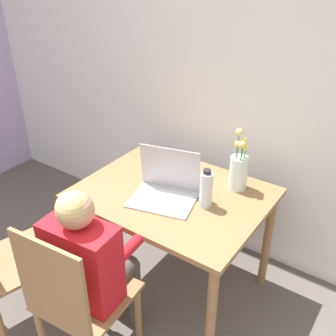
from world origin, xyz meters
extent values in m
cube|color=white|center=(0.00, 2.23, 1.25)|extent=(6.40, 0.05, 2.50)
cube|color=olive|center=(-0.05, 1.61, 0.69)|extent=(1.02, 0.80, 0.03)
cylinder|color=olive|center=(-0.51, 1.26, 0.34)|extent=(0.05, 0.05, 0.68)
cylinder|color=olive|center=(0.41, 1.26, 0.34)|extent=(0.05, 0.05, 0.68)
cylinder|color=olive|center=(-0.51, 1.96, 0.34)|extent=(0.05, 0.05, 0.68)
cylinder|color=olive|center=(0.41, 1.96, 0.34)|extent=(0.05, 0.05, 0.68)
cube|color=olive|center=(-0.10, 0.96, 0.44)|extent=(0.43, 0.43, 0.02)
cube|color=olive|center=(-0.08, 0.77, 0.68)|extent=(0.38, 0.05, 0.46)
cylinder|color=olive|center=(0.05, 1.14, 0.22)|extent=(0.04, 0.04, 0.43)
cylinder|color=olive|center=(-0.29, 1.11, 0.22)|extent=(0.04, 0.04, 0.43)
cube|color=olive|center=(-0.59, 0.90, 0.44)|extent=(0.49, 0.49, 0.02)
cylinder|color=olive|center=(-0.39, 1.02, 0.22)|extent=(0.04, 0.04, 0.43)
cylinder|color=olive|center=(-0.71, 1.11, 0.22)|extent=(0.04, 0.04, 0.43)
cylinder|color=olive|center=(-0.48, 0.69, 0.22)|extent=(0.04, 0.04, 0.43)
cube|color=red|center=(-0.10, 0.96, 0.66)|extent=(0.36, 0.21, 0.41)
sphere|color=tan|center=(-0.10, 0.96, 0.95)|extent=(0.17, 0.17, 0.17)
sphere|color=#D8BC72|center=(-0.10, 0.94, 0.97)|extent=(0.14, 0.14, 0.14)
cylinder|color=#4C4742|center=(-0.04, 1.10, 0.47)|extent=(0.11, 0.29, 0.09)
cylinder|color=#4C4742|center=(-0.19, 1.09, 0.47)|extent=(0.11, 0.29, 0.09)
cylinder|color=#4C4742|center=(-0.05, 1.24, 0.23)|extent=(0.08, 0.08, 0.45)
cylinder|color=#4C4742|center=(-0.20, 1.23, 0.23)|extent=(0.08, 0.08, 0.45)
cylinder|color=red|center=(0.03, 1.18, 0.68)|extent=(0.08, 0.24, 0.06)
cylinder|color=red|center=(-0.26, 1.15, 0.68)|extent=(0.08, 0.24, 0.06)
cube|color=#B2B2B7|center=(-0.05, 1.51, 0.71)|extent=(0.40, 0.34, 0.01)
cube|color=silver|center=(-0.05, 1.51, 0.72)|extent=(0.34, 0.25, 0.00)
cube|color=#B2B2B7|center=(-0.08, 1.62, 0.85)|extent=(0.34, 0.12, 0.26)
cube|color=silver|center=(-0.08, 1.62, 0.85)|extent=(0.30, 0.11, 0.23)
cylinder|color=silver|center=(0.22, 1.85, 0.80)|extent=(0.10, 0.10, 0.19)
cylinder|color=#3D7A38|center=(0.25, 1.86, 0.86)|extent=(0.01, 0.01, 0.22)
sphere|color=#EFDB66|center=(0.25, 1.86, 0.97)|extent=(0.03, 0.03, 0.03)
cylinder|color=#3D7A38|center=(0.22, 1.88, 0.87)|extent=(0.01, 0.01, 0.25)
sphere|color=#EFDB66|center=(0.22, 1.88, 0.99)|extent=(0.04, 0.04, 0.04)
cylinder|color=#3D7A38|center=(0.20, 1.86, 0.90)|extent=(0.01, 0.01, 0.30)
sphere|color=#EFDB66|center=(0.20, 1.86, 1.05)|extent=(0.04, 0.04, 0.04)
cylinder|color=#3D7A38|center=(0.21, 1.84, 0.87)|extent=(0.01, 0.01, 0.24)
sphere|color=#EFDB66|center=(0.21, 1.84, 0.99)|extent=(0.03, 0.03, 0.03)
cylinder|color=#3D7A38|center=(0.24, 1.84, 0.87)|extent=(0.01, 0.01, 0.25)
sphere|color=#EFDB66|center=(0.24, 1.84, 0.99)|extent=(0.04, 0.04, 0.04)
cylinder|color=silver|center=(0.16, 1.60, 0.81)|extent=(0.07, 0.07, 0.20)
cylinder|color=#262628|center=(0.16, 1.60, 0.91)|extent=(0.04, 0.04, 0.02)
camera|label=1|loc=(0.98, 0.08, 1.90)|focal=42.00mm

